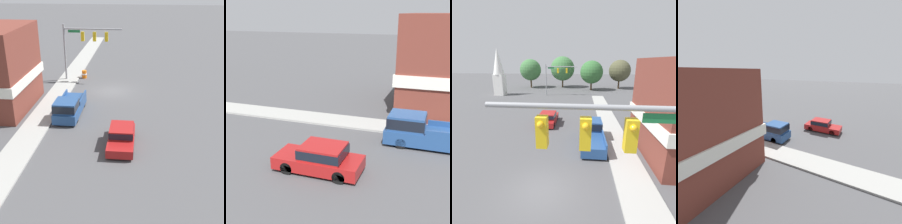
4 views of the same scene
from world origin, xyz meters
The scene contains 6 objects.
ground_plane centered at (0.00, 0.00, 0.00)m, with size 200.00×200.00×0.00m, color #4C4C4F.
sidewalk_curb centered at (5.70, 0.00, 0.07)m, with size 2.40×60.00×0.14m.
near_signal_assembly centered at (3.62, -3.47, 4.89)m, with size 6.87×0.49×6.69m.
car_lead centered at (-1.83, 11.64, 0.77)m, with size 1.94×4.53×1.48m.
pickup_truck_parked centered at (3.29, 6.99, 0.95)m, with size 2.03×5.70×1.94m.
construction_barrel centered at (3.90, -4.34, 0.49)m, with size 0.59×0.59×0.97m.
Camera 4 is at (16.31, 17.07, 7.61)m, focal length 24.00 mm.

